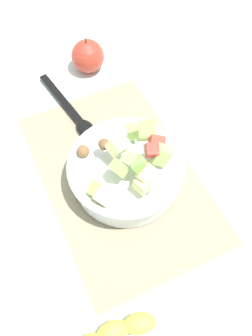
{
  "coord_description": "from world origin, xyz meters",
  "views": [
    {
      "loc": [
        0.36,
        -0.15,
        0.67
      ],
      "look_at": [
        0.02,
        0.01,
        0.05
      ],
      "focal_mm": 39.05,
      "sensor_mm": 36.0,
      "label": 1
    }
  ],
  "objects_px": {
    "serving_spoon": "(74,115)",
    "banana_whole": "(113,334)",
    "salad_bowl": "(126,170)",
    "whole_apple": "(88,56)"
  },
  "relations": [
    {
      "from": "banana_whole",
      "to": "salad_bowl",
      "type": "bearing_deg",
      "value": 150.54
    },
    {
      "from": "serving_spoon",
      "to": "salad_bowl",
      "type": "bearing_deg",
      "value": 9.85
    },
    {
      "from": "salad_bowl",
      "to": "serving_spoon",
      "type": "bearing_deg",
      "value": -170.15
    },
    {
      "from": "salad_bowl",
      "to": "banana_whole",
      "type": "distance_m",
      "value": 0.3
    },
    {
      "from": "serving_spoon",
      "to": "whole_apple",
      "type": "height_order",
      "value": "whole_apple"
    },
    {
      "from": "salad_bowl",
      "to": "serving_spoon",
      "type": "distance_m",
      "value": 0.21
    },
    {
      "from": "serving_spoon",
      "to": "banana_whole",
      "type": "distance_m",
      "value": 0.48
    },
    {
      "from": "whole_apple",
      "to": "serving_spoon",
      "type": "bearing_deg",
      "value": -34.05
    },
    {
      "from": "serving_spoon",
      "to": "whole_apple",
      "type": "distance_m",
      "value": 0.17
    },
    {
      "from": "salad_bowl",
      "to": "whole_apple",
      "type": "relative_size",
      "value": 2.48
    }
  ]
}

